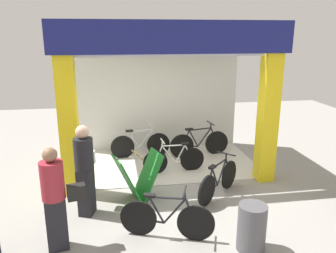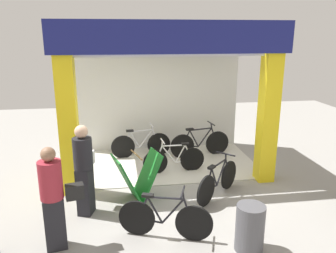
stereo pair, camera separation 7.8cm
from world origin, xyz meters
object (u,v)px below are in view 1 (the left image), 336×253
object	(u,v)px
bicycle_inside_0	(140,144)
bicycle_inside_3	(174,160)
bicycle_parked_0	(166,219)
bicycle_parked_1	(218,181)
sandwich_board_sign	(138,177)
pedestrian_0	(85,169)
pedestrian_3	(56,198)
trash_bin	(252,227)
bicycle_inside_1	(199,143)

from	to	relation	value
bicycle_inside_0	bicycle_inside_3	size ratio (longest dim) A/B	1.08
bicycle_parked_0	bicycle_parked_1	world-z (taller)	bicycle_parked_1
bicycle_inside_0	sandwich_board_sign	distance (m)	2.42
pedestrian_0	pedestrian_3	distance (m)	1.06
bicycle_inside_3	bicycle_parked_0	xyz separation A→B (m)	(-0.58, -2.58, 0.01)
pedestrian_0	trash_bin	bearing A→B (deg)	-30.41
trash_bin	bicycle_inside_3	bearing A→B (deg)	101.69
bicycle_parked_1	pedestrian_3	size ratio (longest dim) A/B	0.69
bicycle_inside_0	bicycle_parked_1	xyz separation A→B (m)	(1.37, -2.50, -0.01)
bicycle_inside_1	pedestrian_3	xyz separation A→B (m)	(-3.10, -3.59, 0.48)
bicycle_inside_3	bicycle_parked_1	distance (m)	1.49
bicycle_inside_0	bicycle_inside_3	distance (m)	1.36
bicycle_parked_0	pedestrian_3	size ratio (longest dim) A/B	0.90
bicycle_inside_1	pedestrian_0	world-z (taller)	pedestrian_0
bicycle_inside_1	pedestrian_0	size ratio (longest dim) A/B	0.98
bicycle_parked_0	trash_bin	bearing A→B (deg)	-22.20
bicycle_parked_1	trash_bin	bearing A→B (deg)	-90.91
bicycle_parked_0	sandwich_board_sign	xyz separation A→B (m)	(-0.36, 1.35, 0.14)
pedestrian_3	sandwich_board_sign	bearing A→B (deg)	46.44
trash_bin	bicycle_parked_1	bearing A→B (deg)	89.09
bicycle_inside_3	pedestrian_0	xyz separation A→B (m)	(-1.89, -1.60, 0.55)
bicycle_inside_1	bicycle_parked_1	xyz separation A→B (m)	(-0.19, -2.32, -0.03)
bicycle_inside_0	pedestrian_3	xyz separation A→B (m)	(-1.54, -3.77, 0.49)
bicycle_inside_0	pedestrian_0	size ratio (longest dim) A/B	0.95
bicycle_parked_0	bicycle_parked_1	bearing A→B (deg)	45.07
bicycle_inside_3	trash_bin	size ratio (longest dim) A/B	2.01
bicycle_parked_0	pedestrian_0	bearing A→B (deg)	142.98
pedestrian_3	trash_bin	bearing A→B (deg)	-9.49
bicycle_inside_3	pedestrian_0	distance (m)	2.54
bicycle_parked_0	trash_bin	world-z (taller)	bicycle_parked_0
bicycle_parked_1	pedestrian_0	size ratio (longest dim) A/B	0.67
bicycle_parked_0	sandwich_board_sign	world-z (taller)	sandwich_board_sign
bicycle_inside_3	sandwich_board_sign	size ratio (longest dim) A/B	1.45
bicycle_inside_0	bicycle_inside_1	bearing A→B (deg)	-6.67
bicycle_parked_0	pedestrian_3	world-z (taller)	pedestrian_3
bicycle_parked_0	bicycle_inside_1	bearing A→B (deg)	68.01
pedestrian_0	trash_bin	size ratio (longest dim) A/B	2.28
bicycle_inside_3	sandwich_board_sign	xyz separation A→B (m)	(-0.94, -1.24, 0.15)
bicycle_inside_1	bicycle_parked_0	size ratio (longest dim) A/B	1.12
bicycle_parked_0	bicycle_inside_0	bearing A→B (deg)	91.78
bicycle_inside_0	bicycle_parked_0	size ratio (longest dim) A/B	1.08
bicycle_parked_1	trash_bin	world-z (taller)	bicycle_parked_1
bicycle_inside_1	bicycle_inside_3	size ratio (longest dim) A/B	1.11
bicycle_inside_3	sandwich_board_sign	distance (m)	1.56
pedestrian_3	bicycle_parked_1	bearing A→B (deg)	23.62
bicycle_inside_1	trash_bin	size ratio (longest dim) A/B	2.24
sandwich_board_sign	bicycle_parked_1	bearing A→B (deg)	-3.44
bicycle_parked_0	trash_bin	size ratio (longest dim) A/B	2.00
bicycle_parked_1	pedestrian_0	xyz separation A→B (m)	(-2.56, -0.27, 0.53)
sandwich_board_sign	trash_bin	bearing A→B (deg)	-49.52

